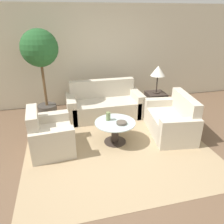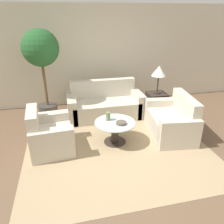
{
  "view_description": "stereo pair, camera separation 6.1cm",
  "coord_description": "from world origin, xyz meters",
  "px_view_note": "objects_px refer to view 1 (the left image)",
  "views": [
    {
      "loc": [
        -0.91,
        -3.02,
        2.35
      ],
      "look_at": [
        0.04,
        0.84,
        0.55
      ],
      "focal_mm": 35.0,
      "sensor_mm": 36.0,
      "label": 1
    },
    {
      "loc": [
        -0.85,
        -3.04,
        2.35
      ],
      "look_at": [
        0.04,
        0.84,
        0.55
      ],
      "focal_mm": 35.0,
      "sensor_mm": 36.0,
      "label": 2
    }
  ],
  "objects_px": {
    "loveseat": "(173,121)",
    "coffee_table": "(115,129)",
    "armchair": "(48,136)",
    "potted_plant": "(40,56)",
    "table_lamp": "(158,71)",
    "sofa_main": "(104,105)",
    "bowl": "(121,123)",
    "vase": "(108,116)"
  },
  "relations": [
    {
      "from": "armchair",
      "to": "coffee_table",
      "type": "height_order",
      "value": "armchair"
    },
    {
      "from": "table_lamp",
      "to": "bowl",
      "type": "xyz_separation_m",
      "value": [
        -1.27,
        -1.27,
        -0.6
      ]
    },
    {
      "from": "sofa_main",
      "to": "vase",
      "type": "distance_m",
      "value": 1.2
    },
    {
      "from": "bowl",
      "to": "armchair",
      "type": "bearing_deg",
      "value": 173.75
    },
    {
      "from": "coffee_table",
      "to": "bowl",
      "type": "relative_size",
      "value": 4.02
    },
    {
      "from": "loveseat",
      "to": "vase",
      "type": "relative_size",
      "value": 8.36
    },
    {
      "from": "loveseat",
      "to": "potted_plant",
      "type": "bearing_deg",
      "value": -110.14
    },
    {
      "from": "table_lamp",
      "to": "sofa_main",
      "type": "bearing_deg",
      "value": 174.89
    },
    {
      "from": "loveseat",
      "to": "potted_plant",
      "type": "xyz_separation_m",
      "value": [
        -2.58,
        1.36,
        1.22
      ]
    },
    {
      "from": "coffee_table",
      "to": "vase",
      "type": "distance_m",
      "value": 0.29
    },
    {
      "from": "coffee_table",
      "to": "vase",
      "type": "relative_size",
      "value": 4.78
    },
    {
      "from": "table_lamp",
      "to": "bowl",
      "type": "height_order",
      "value": "table_lamp"
    },
    {
      "from": "loveseat",
      "to": "table_lamp",
      "type": "relative_size",
      "value": 2.01
    },
    {
      "from": "coffee_table",
      "to": "vase",
      "type": "height_order",
      "value": "vase"
    },
    {
      "from": "coffee_table",
      "to": "potted_plant",
      "type": "relative_size",
      "value": 0.38
    },
    {
      "from": "coffee_table",
      "to": "sofa_main",
      "type": "bearing_deg",
      "value": 87.56
    },
    {
      "from": "potted_plant",
      "to": "armchair",
      "type": "bearing_deg",
      "value": -87.89
    },
    {
      "from": "bowl",
      "to": "coffee_table",
      "type": "bearing_deg",
      "value": 132.6
    },
    {
      "from": "sofa_main",
      "to": "bowl",
      "type": "distance_m",
      "value": 1.4
    },
    {
      "from": "bowl",
      "to": "table_lamp",
      "type": "bearing_deg",
      "value": 44.95
    },
    {
      "from": "loveseat",
      "to": "vase",
      "type": "bearing_deg",
      "value": -84.37
    },
    {
      "from": "loveseat",
      "to": "coffee_table",
      "type": "height_order",
      "value": "loveseat"
    },
    {
      "from": "armchair",
      "to": "coffee_table",
      "type": "bearing_deg",
      "value": -96.36
    },
    {
      "from": "loveseat",
      "to": "table_lamp",
      "type": "xyz_separation_m",
      "value": [
        0.1,
        1.1,
        0.79
      ]
    },
    {
      "from": "loveseat",
      "to": "coffee_table",
      "type": "relative_size",
      "value": 1.75
    },
    {
      "from": "loveseat",
      "to": "potted_plant",
      "type": "height_order",
      "value": "potted_plant"
    },
    {
      "from": "sofa_main",
      "to": "armchair",
      "type": "height_order",
      "value": "sofa_main"
    },
    {
      "from": "coffee_table",
      "to": "bowl",
      "type": "bearing_deg",
      "value": -47.4
    },
    {
      "from": "vase",
      "to": "table_lamp",
      "type": "bearing_deg",
      "value": 35.36
    },
    {
      "from": "armchair",
      "to": "potted_plant",
      "type": "height_order",
      "value": "potted_plant"
    },
    {
      "from": "armchair",
      "to": "loveseat",
      "type": "relative_size",
      "value": 0.7
    },
    {
      "from": "sofa_main",
      "to": "loveseat",
      "type": "relative_size",
      "value": 1.32
    },
    {
      "from": "loveseat",
      "to": "potted_plant",
      "type": "relative_size",
      "value": 0.66
    },
    {
      "from": "armchair",
      "to": "potted_plant",
      "type": "distance_m",
      "value": 1.85
    },
    {
      "from": "potted_plant",
      "to": "bowl",
      "type": "distance_m",
      "value": 2.32
    },
    {
      "from": "potted_plant",
      "to": "sofa_main",
      "type": "bearing_deg",
      "value": -6.15
    },
    {
      "from": "potted_plant",
      "to": "bowl",
      "type": "bearing_deg",
      "value": -47.5
    },
    {
      "from": "armchair",
      "to": "table_lamp",
      "type": "bearing_deg",
      "value": -71.27
    },
    {
      "from": "potted_plant",
      "to": "bowl",
      "type": "xyz_separation_m",
      "value": [
        1.41,
        -1.54,
        -1.03
      ]
    },
    {
      "from": "loveseat",
      "to": "coffee_table",
      "type": "bearing_deg",
      "value": -79.29
    },
    {
      "from": "potted_plant",
      "to": "bowl",
      "type": "relative_size",
      "value": 10.61
    },
    {
      "from": "table_lamp",
      "to": "potted_plant",
      "type": "xyz_separation_m",
      "value": [
        -2.68,
        0.26,
        0.42
      ]
    }
  ]
}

